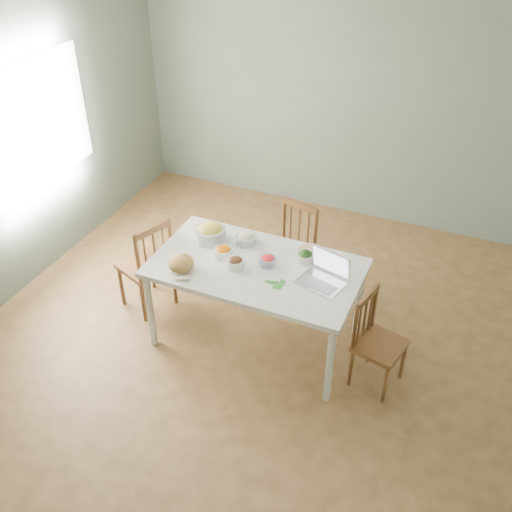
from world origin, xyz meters
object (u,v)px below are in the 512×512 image
at_px(chair_left, 145,263).
at_px(laptop, 321,272).
at_px(chair_far, 288,253).
at_px(dining_table, 256,303).
at_px(chair_right, 380,344).
at_px(bread_boule, 181,263).
at_px(bowl_squash, 210,232).

relative_size(chair_left, laptop, 2.73).
distance_m(chair_far, chair_left, 1.35).
bearing_deg(dining_table, chair_right, -4.19).
height_order(dining_table, chair_left, chair_left).
bearing_deg(bread_boule, dining_table, 28.76).
height_order(chair_left, bowl_squash, bowl_squash).
bearing_deg(dining_table, chair_far, 88.61).
height_order(chair_left, chair_right, chair_left).
height_order(chair_far, bread_boule, same).
relative_size(bread_boule, bowl_squash, 0.78).
bearing_deg(laptop, chair_left, -167.40).
relative_size(chair_left, bowl_squash, 3.55).
relative_size(bread_boule, laptop, 0.60).
height_order(chair_far, chair_left, chair_left).
distance_m(bread_boule, laptop, 1.14).
height_order(dining_table, bowl_squash, bowl_squash).
relative_size(chair_right, laptop, 2.42).
height_order(chair_far, laptop, laptop).
distance_m(chair_right, laptop, 0.75).
bearing_deg(chair_far, bread_boule, -104.86).
bearing_deg(laptop, dining_table, -167.46).
bearing_deg(dining_table, bowl_squash, 159.61).
bearing_deg(chair_far, chair_right, -22.43).
height_order(dining_table, chair_far, chair_far).
bearing_deg(bread_boule, chair_left, 151.13).
relative_size(dining_table, chair_left, 1.79).
distance_m(chair_far, bread_boule, 1.23).
bearing_deg(dining_table, bread_boule, -151.24).
distance_m(chair_far, laptop, 1.03).
xyz_separation_m(bread_boule, laptop, (1.10, 0.28, 0.05)).
distance_m(dining_table, chair_left, 1.15).
xyz_separation_m(bread_boule, bowl_squash, (0.02, 0.49, 0.01)).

